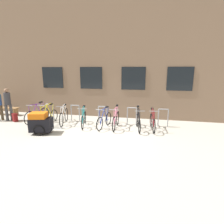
% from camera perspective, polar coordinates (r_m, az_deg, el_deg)
% --- Properties ---
extents(ground_plane, '(42.00, 42.00, 0.00)m').
position_cam_1_polar(ground_plane, '(7.75, -5.11, -7.45)').
color(ground_plane, '#B2ADA0').
extents(storefront_building, '(28.00, 5.12, 6.97)m').
position_cam_1_polar(storefront_building, '(12.87, 2.42, 16.55)').
color(storefront_building, '#7A604C').
rests_on(storefront_building, ground).
extents(bike_rack, '(6.50, 0.05, 0.90)m').
position_cam_1_polar(bike_rack, '(9.39, -2.93, -0.37)').
color(bike_rack, gray).
rests_on(bike_rack, ground).
extents(bicycle_teal, '(0.55, 1.64, 0.99)m').
position_cam_1_polar(bicycle_teal, '(9.07, -8.80, -2.05)').
color(bicycle_teal, black).
rests_on(bicycle_teal, ground).
extents(bicycle_pink, '(0.44, 1.77, 1.06)m').
position_cam_1_polar(bicycle_pink, '(8.69, 1.22, -2.41)').
color(bicycle_pink, black).
rests_on(bicycle_pink, ground).
extents(bicycle_purple, '(0.50, 1.67, 1.07)m').
position_cam_1_polar(bicycle_purple, '(10.32, -22.22, -0.89)').
color(bicycle_purple, black).
rests_on(bicycle_purple, ground).
extents(bicycle_black, '(0.46, 1.61, 1.08)m').
position_cam_1_polar(bicycle_black, '(8.51, 8.16, -3.00)').
color(bicycle_black, black).
rests_on(bicycle_black, ground).
extents(bicycle_white, '(0.56, 1.77, 1.02)m').
position_cam_1_polar(bicycle_white, '(9.65, -14.73, -1.27)').
color(bicycle_white, black).
rests_on(bicycle_white, ground).
extents(bicycle_yellow, '(0.44, 1.64, 1.07)m').
position_cam_1_polar(bicycle_yellow, '(9.86, -19.28, -1.38)').
color(bicycle_yellow, black).
rests_on(bicycle_yellow, ground).
extents(bicycle_blue, '(0.47, 1.59, 0.99)m').
position_cam_1_polar(bicycle_blue, '(8.75, -2.41, -2.48)').
color(bicycle_blue, black).
rests_on(bicycle_blue, ground).
extents(bicycle_maroon, '(0.44, 1.68, 1.01)m').
position_cam_1_polar(bicycle_maroon, '(8.61, 12.48, -2.99)').
color(bicycle_maroon, black).
rests_on(bicycle_maroon, ground).
extents(bike_trailer, '(1.48, 0.80, 0.94)m').
position_cam_1_polar(bike_trailer, '(8.48, -21.34, -3.08)').
color(bike_trailer, black).
rests_on(bike_trailer, ground).
extents(wooden_bench, '(1.60, 0.40, 0.46)m').
position_cam_1_polar(wooden_bench, '(12.87, -30.02, 0.70)').
color(wooden_bench, olive).
rests_on(wooden_bench, ground).
extents(person_browsing, '(0.32, 0.32, 1.74)m').
position_cam_1_polar(person_browsing, '(11.24, -29.69, 2.64)').
color(person_browsing, '#3F3F42').
rests_on(person_browsing, ground).
extents(backpack, '(0.34, 0.31, 0.44)m').
position_cam_1_polar(backpack, '(11.04, -27.97, -1.50)').
color(backpack, maroon).
rests_on(backpack, ground).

